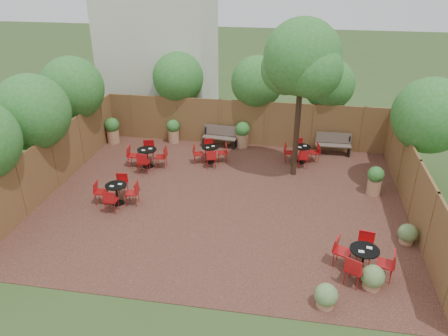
# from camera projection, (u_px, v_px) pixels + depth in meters

# --- Properties ---
(ground) EXTENTS (80.00, 80.00, 0.00)m
(ground) POSITION_uv_depth(u_px,v_px,m) (223.00, 201.00, 14.72)
(ground) COLOR #354F23
(ground) RESTS_ON ground
(courtyard_paving) EXTENTS (12.00, 10.00, 0.02)m
(courtyard_paving) POSITION_uv_depth(u_px,v_px,m) (223.00, 201.00, 14.72)
(courtyard_paving) COLOR #381C16
(courtyard_paving) RESTS_ON ground
(fence_back) EXTENTS (12.00, 0.08, 2.00)m
(fence_back) POSITION_uv_depth(u_px,v_px,m) (243.00, 123.00, 18.71)
(fence_back) COLOR brown
(fence_back) RESTS_ON ground
(fence_left) EXTENTS (0.08, 10.00, 2.00)m
(fence_left) POSITION_uv_depth(u_px,v_px,m) (54.00, 161.00, 15.20)
(fence_left) COLOR brown
(fence_left) RESTS_ON ground
(fence_right) EXTENTS (0.08, 10.00, 2.00)m
(fence_right) POSITION_uv_depth(u_px,v_px,m) (415.00, 190.00, 13.36)
(fence_right) COLOR brown
(fence_right) RESTS_ON ground
(neighbour_building) EXTENTS (5.00, 4.00, 8.00)m
(neighbour_building) POSITION_uv_depth(u_px,v_px,m) (159.00, 37.00, 20.74)
(neighbour_building) COLOR beige
(neighbour_building) RESTS_ON ground
(overhang_foliage) EXTENTS (15.80, 10.61, 2.58)m
(overhang_foliage) POSITION_uv_depth(u_px,v_px,m) (176.00, 100.00, 15.92)
(overhang_foliage) COLOR #276B22
(overhang_foliage) RESTS_ON ground
(courtyard_tree) EXTENTS (2.78, 2.68, 5.72)m
(courtyard_tree) POSITION_uv_depth(u_px,v_px,m) (302.00, 63.00, 14.64)
(courtyard_tree) COLOR black
(courtyard_tree) RESTS_ON courtyard_paving
(park_bench_left) EXTENTS (1.50, 0.61, 0.90)m
(park_bench_left) POSITION_uv_depth(u_px,v_px,m) (220.00, 136.00, 18.75)
(park_bench_left) COLOR brown
(park_bench_left) RESTS_ON courtyard_paving
(park_bench_right) EXTENTS (1.45, 0.51, 0.89)m
(park_bench_right) POSITION_uv_depth(u_px,v_px,m) (333.00, 143.00, 18.01)
(park_bench_right) COLOR brown
(park_bench_right) RESTS_ON courtyard_paving
(bistro_tables) EXTENTS (9.14, 8.10, 0.85)m
(bistro_tables) POSITION_uv_depth(u_px,v_px,m) (221.00, 179.00, 15.20)
(bistro_tables) COLOR black
(bistro_tables) RESTS_ON courtyard_paving
(planters) EXTENTS (11.32, 3.92, 1.15)m
(planters) POSITION_uv_depth(u_px,v_px,m) (209.00, 139.00, 18.06)
(planters) COLOR #A87454
(planters) RESTS_ON courtyard_paving
(low_shrubs) EXTENTS (2.95, 3.53, 0.63)m
(low_shrubs) POSITION_uv_depth(u_px,v_px,m) (371.00, 268.00, 11.06)
(low_shrubs) COLOR #A87454
(low_shrubs) RESTS_ON courtyard_paving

